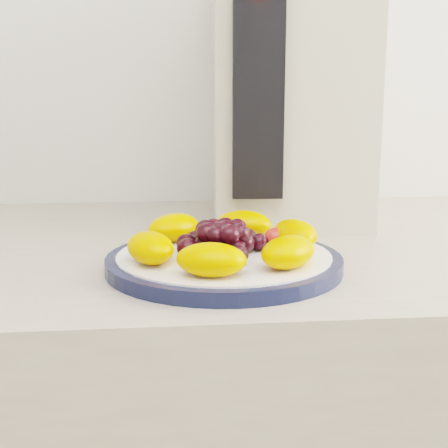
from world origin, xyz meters
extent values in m
cylinder|color=#111835|center=(0.10, 1.06, 0.91)|extent=(0.25, 0.25, 0.01)
cylinder|color=white|center=(0.10, 1.06, 0.91)|extent=(0.23, 0.23, 0.02)
cube|color=beige|center=(0.22, 1.36, 1.09)|extent=(0.23, 0.31, 0.37)
cube|color=black|center=(0.15, 1.21, 1.09)|extent=(0.07, 0.03, 0.28)
ellipsoid|color=#FF8B00|center=(0.18, 1.08, 0.93)|extent=(0.06, 0.08, 0.03)
ellipsoid|color=#FF8B00|center=(0.13, 1.14, 0.93)|extent=(0.08, 0.07, 0.03)
ellipsoid|color=#FF8B00|center=(0.04, 1.13, 0.93)|extent=(0.08, 0.08, 0.03)
ellipsoid|color=#FF8B00|center=(0.02, 1.03, 0.93)|extent=(0.06, 0.08, 0.03)
ellipsoid|color=#FF8B00|center=(0.08, 0.98, 0.93)|extent=(0.08, 0.06, 0.03)
ellipsoid|color=#FF8B00|center=(0.15, 1.00, 0.93)|extent=(0.08, 0.08, 0.03)
ellipsoid|color=black|center=(0.10, 1.06, 0.93)|extent=(0.02, 0.02, 0.02)
ellipsoid|color=black|center=(0.12, 1.06, 0.93)|extent=(0.02, 0.02, 0.02)
ellipsoid|color=black|center=(0.11, 1.08, 0.93)|extent=(0.02, 0.02, 0.02)
ellipsoid|color=black|center=(0.09, 1.08, 0.93)|extent=(0.02, 0.02, 0.02)
ellipsoid|color=black|center=(0.08, 1.06, 0.93)|extent=(0.02, 0.02, 0.02)
ellipsoid|color=black|center=(0.09, 1.04, 0.93)|extent=(0.02, 0.02, 0.02)
ellipsoid|color=black|center=(0.11, 1.04, 0.93)|extent=(0.02, 0.02, 0.02)
ellipsoid|color=black|center=(0.14, 1.07, 0.93)|extent=(0.02, 0.02, 0.02)
ellipsoid|color=black|center=(0.13, 1.09, 0.93)|extent=(0.02, 0.02, 0.02)
ellipsoid|color=black|center=(0.11, 1.10, 0.93)|extent=(0.02, 0.02, 0.02)
ellipsoid|color=black|center=(0.09, 1.10, 0.93)|extent=(0.02, 0.02, 0.02)
ellipsoid|color=black|center=(0.07, 1.09, 0.93)|extent=(0.02, 0.02, 0.02)
ellipsoid|color=black|center=(0.06, 1.07, 0.93)|extent=(0.02, 0.02, 0.02)
ellipsoid|color=black|center=(0.06, 1.05, 0.93)|extent=(0.02, 0.02, 0.02)
ellipsoid|color=black|center=(0.07, 1.03, 0.93)|extent=(0.02, 0.02, 0.02)
ellipsoid|color=black|center=(0.09, 1.02, 0.93)|extent=(0.02, 0.02, 0.02)
ellipsoid|color=black|center=(0.11, 1.02, 0.93)|extent=(0.02, 0.02, 0.02)
ellipsoid|color=black|center=(0.10, 1.06, 0.94)|extent=(0.02, 0.02, 0.02)
ellipsoid|color=black|center=(0.11, 1.08, 0.94)|extent=(0.02, 0.02, 0.02)
ellipsoid|color=black|center=(0.10, 1.08, 0.94)|extent=(0.02, 0.02, 0.02)
ellipsoid|color=black|center=(0.09, 1.08, 0.94)|extent=(0.02, 0.02, 0.02)
ellipsoid|color=black|center=(0.08, 1.07, 0.94)|extent=(0.02, 0.02, 0.02)
ellipsoid|color=black|center=(0.08, 1.06, 0.94)|extent=(0.02, 0.02, 0.02)
ellipsoid|color=black|center=(0.09, 1.05, 0.94)|extent=(0.02, 0.02, 0.02)
ellipsoid|color=black|center=(0.10, 1.04, 0.94)|extent=(0.02, 0.02, 0.02)
ellipsoid|color=black|center=(0.11, 1.05, 0.94)|extent=(0.02, 0.02, 0.02)
ellipsoid|color=red|center=(0.16, 1.08, 0.93)|extent=(0.03, 0.03, 0.02)
ellipsoid|color=red|center=(0.18, 1.09, 0.93)|extent=(0.03, 0.03, 0.02)
camera|label=1|loc=(0.03, 0.42, 1.09)|focal=50.00mm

